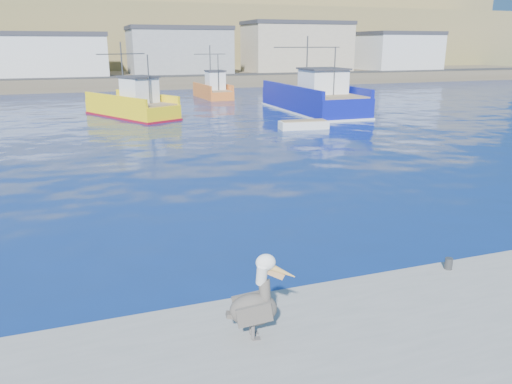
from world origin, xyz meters
TOP-DOWN VIEW (x-y plane):
  - ground at (0.00, 0.00)m, footprint 260.00×260.00m
  - dock_bollards at (0.60, -3.40)m, footprint 36.20×0.20m
  - far_shore at (0.00, 109.20)m, footprint 200.00×81.00m
  - trawler_yellow_b at (-1.18, 31.45)m, footprint 7.48×10.36m
  - trawler_blue at (15.06, 29.44)m, footprint 6.71×13.98m
  - boat_orange at (9.41, 44.32)m, footprint 3.81×7.40m
  - skiff_mid at (10.08, 20.80)m, footprint 3.73×1.62m
  - skiff_far at (22.01, 41.71)m, footprint 3.88×3.44m
  - pelican at (-2.72, -4.65)m, footprint 1.42×0.70m

SIDE VIEW (x-z plane):
  - ground at x=0.00m, z-range 0.00..0.00m
  - skiff_mid at x=10.08m, z-range -0.14..0.65m
  - skiff_far at x=22.01m, z-range -0.15..0.69m
  - dock_bollards at x=0.60m, z-range 0.50..0.80m
  - trawler_yellow_b at x=-1.18m, z-range -2.20..4.13m
  - boat_orange at x=9.41m, z-range -1.99..3.96m
  - trawler_blue at x=15.06m, z-range -2.24..4.62m
  - pelican at x=-2.72m, z-range 0.37..2.12m
  - far_shore at x=0.00m, z-range -3.02..20.98m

